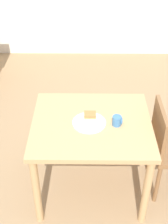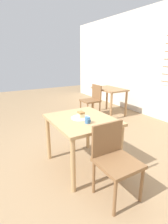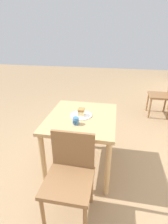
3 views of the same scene
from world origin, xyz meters
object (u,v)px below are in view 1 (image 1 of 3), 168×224
Objects in this scene: dining_table_near at (91,133)px; plate at (89,123)px; cake_slice at (90,118)px; coffee_mug at (117,121)px.

dining_table_near is 3.58× the size of plate.
cake_slice reaches higher than coffee_mug.
coffee_mug is at bearing -7.97° from dining_table_near.
coffee_mug is (0.20, -0.03, 0.15)m from dining_table_near.
cake_slice is 0.21m from coffee_mug.
dining_table_near is 10.29× the size of cake_slice.
dining_table_near is at bearing 28.55° from plate.
cake_slice is at bearing -150.54° from dining_table_near.
plate is at bearing 175.57° from coffee_mug.
cake_slice is at bearing 174.62° from coffee_mug.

